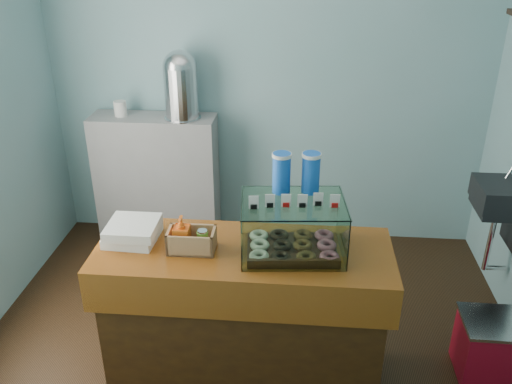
# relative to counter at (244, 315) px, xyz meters

# --- Properties ---
(ground) EXTENTS (3.50, 3.50, 0.00)m
(ground) POSITION_rel_counter_xyz_m (0.00, 0.25, -0.46)
(ground) COLOR black
(ground) RESTS_ON ground
(room_shell) EXTENTS (3.54, 3.04, 2.82)m
(room_shell) POSITION_rel_counter_xyz_m (0.03, 0.26, 1.25)
(room_shell) COLOR #73A3A8
(room_shell) RESTS_ON ground
(counter) EXTENTS (1.60, 0.60, 0.90)m
(counter) POSITION_rel_counter_xyz_m (0.00, 0.00, 0.00)
(counter) COLOR #40240C
(counter) RESTS_ON ground
(back_shelf) EXTENTS (1.00, 0.32, 1.10)m
(back_shelf) POSITION_rel_counter_xyz_m (-0.90, 1.57, 0.09)
(back_shelf) COLOR gray
(back_shelf) RESTS_ON ground
(display_case) EXTENTS (0.57, 0.44, 0.51)m
(display_case) POSITION_rel_counter_xyz_m (0.26, 0.04, 0.61)
(display_case) COLOR #321A0F
(display_case) RESTS_ON counter
(condiment_crate) EXTENTS (0.25, 0.15, 0.20)m
(condiment_crate) POSITION_rel_counter_xyz_m (-0.29, -0.03, 0.51)
(condiment_crate) COLOR tan
(condiment_crate) RESTS_ON counter
(pastry_boxes) EXTENTS (0.28, 0.28, 0.11)m
(pastry_boxes) POSITION_rel_counter_xyz_m (-0.61, 0.05, 0.50)
(pastry_boxes) COLOR white
(pastry_boxes) RESTS_ON counter
(coffee_urn) EXTENTS (0.29, 0.29, 0.53)m
(coffee_urn) POSITION_rel_counter_xyz_m (-0.65, 1.56, 0.92)
(coffee_urn) COLOR silver
(coffee_urn) RESTS_ON back_shelf
(red_cooler) EXTENTS (0.45, 0.34, 0.39)m
(red_cooler) POSITION_rel_counter_xyz_m (1.49, 0.16, -0.26)
(red_cooler) COLOR #AE0D23
(red_cooler) RESTS_ON ground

